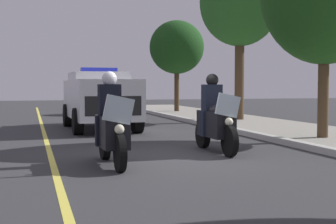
% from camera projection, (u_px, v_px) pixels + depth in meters
% --- Properties ---
extents(ground_plane, '(80.00, 80.00, 0.00)m').
position_uv_depth(ground_plane, '(175.00, 158.00, 9.73)').
color(ground_plane, '#333335').
extents(curb_strip, '(48.00, 0.24, 0.15)m').
position_uv_depth(curb_strip, '(317.00, 148.00, 10.62)').
color(curb_strip, '#B7B5AD').
rests_on(curb_strip, ground).
extents(lane_stripe_center, '(48.00, 0.12, 0.01)m').
position_uv_depth(lane_stripe_center, '(53.00, 163.00, 9.07)').
color(lane_stripe_center, '#E0D14C').
rests_on(lane_stripe_center, ground).
extents(police_motorcycle_lead_left, '(2.14, 0.57, 1.72)m').
position_uv_depth(police_motorcycle_lead_left, '(112.00, 127.00, 8.80)').
color(police_motorcycle_lead_left, black).
rests_on(police_motorcycle_lead_left, ground).
extents(police_motorcycle_lead_right, '(2.14, 0.57, 1.72)m').
position_uv_depth(police_motorcycle_lead_right, '(215.00, 120.00, 10.52)').
color(police_motorcycle_lead_right, black).
rests_on(police_motorcycle_lead_right, ground).
extents(police_suv, '(4.95, 2.17, 2.05)m').
position_uv_depth(police_suv, '(99.00, 97.00, 15.95)').
color(police_suv, silver).
rests_on(police_suv, ground).
extents(tree_far_back, '(3.21, 3.21, 6.42)m').
position_uv_depth(tree_far_back, '(240.00, 3.00, 19.20)').
color(tree_far_back, '#4C3823').
rests_on(tree_far_back, sidewalk_strip).
extents(tree_behind_suv, '(2.90, 2.90, 4.82)m').
position_uv_depth(tree_behind_suv, '(177.00, 47.00, 25.59)').
color(tree_behind_suv, '#42301E').
rests_on(tree_behind_suv, sidewalk_strip).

